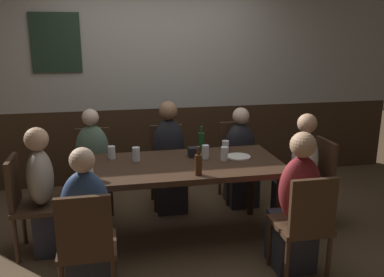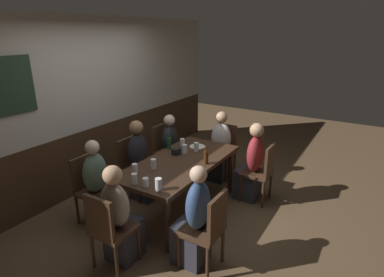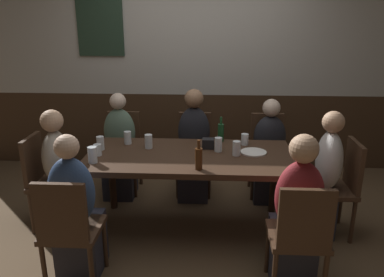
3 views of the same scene
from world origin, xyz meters
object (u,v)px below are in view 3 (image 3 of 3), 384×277
Objects in this scene: pint_glass_stout at (98,151)px; plate_white_large at (254,152)px; chair_right_far at (267,149)px; person_right_near at (295,222)px; person_head_west at (63,179)px; person_mid_far at (194,153)px; pint_glass_pale at (236,149)px; person_left_near at (77,218)px; beer_glass_half at (245,140)px; pint_glass_amber at (128,138)px; tumbler_water at (218,145)px; chair_head_east at (340,183)px; tumbler_short at (93,156)px; person_head_east at (321,184)px; chair_left_near at (69,227)px; chair_left_far at (123,147)px; condiment_caddy at (208,143)px; chair_mid_far at (194,148)px; chair_head_west at (46,176)px; beer_bottle_green at (221,132)px; person_left_far at (120,154)px; beer_glass_tall at (100,144)px; highball_clear at (149,142)px; chair_right_near at (300,234)px; dining_table at (190,163)px; person_right_far at (269,158)px.

pint_glass_stout reaches higher than plate_white_large.
chair_right_far is 1.55m from person_right_near.
person_mid_far is at bearing 30.84° from person_head_west.
person_mid_far is 9.18× the size of pint_glass_pale.
person_head_west reaches higher than plate_white_large.
beer_glass_half is at bearing 37.09° from person_left_near.
tumbler_water is (0.86, -0.17, 0.00)m from pint_glass_amber.
tumbler_short is at bearing -173.53° from chair_head_east.
chair_right_far is 0.93m from person_head_east.
chair_left_near is 0.77× the size of person_head_east.
chair_left_far reaches higher than tumbler_water.
person_left_near reaches higher than condiment_caddy.
chair_mid_far is 7.21× the size of pint_glass_amber.
beer_bottle_green is (1.61, 0.38, 0.34)m from chair_head_west.
person_left_far reaches higher than beer_glass_tall.
chair_head_west is (-0.53, 0.86, 0.00)m from chair_left_near.
chair_left_near reaches higher than pint_glass_stout.
chair_left_near is 1.72m from chair_left_far.
beer_glass_tall is (-2.15, 0.08, 0.30)m from chair_head_east.
chair_right_far is at bearing 43.97° from person_left_near.
pint_glass_stout is at bearing -10.52° from person_head_west.
chair_head_west is 1.00× the size of chair_mid_far.
person_mid_far is at bearing 149.17° from person_head_east.
beer_glass_half is at bearing 9.47° from highball_clear.
beer_bottle_green reaches higher than beer_glass_tall.
pint_glass_amber is at bearing -65.73° from person_left_far.
chair_right_far is 1.00× the size of chair_head_west.
tumbler_water is 1.03× the size of beer_glass_tall.
highball_clear is 0.57× the size of plate_white_large.
beer_glass_half is (1.67, 0.29, 0.31)m from person_head_west.
chair_right_near is 1.00× the size of chair_left_far.
chair_mid_far is at bearing 32.81° from chair_head_west.
highball_clear is at bearing 8.77° from chair_head_west.
person_head_west reaches higher than tumbler_water.
chair_right_far is at bearing 42.07° from beer_bottle_green.
person_left_near is at bearing -143.28° from tumbler_water.
chair_left_near is 1.55m from person_left_far.
chair_head_east is 1.22m from condiment_caddy.
dining_table is at bearing 46.82° from chair_left_near.
person_head_west is (-0.36, -0.86, -0.02)m from chair_left_far.
beer_glass_half is (-0.30, -0.56, 0.29)m from chair_right_far.
pint_glass_pale is (-0.92, -0.00, 0.30)m from chair_head_east.
tumbler_short is at bearing -136.47° from highball_clear.
chair_head_west is 6.83× the size of tumbler_water.
chair_right_far reaches higher than tumbler_water.
person_head_east is 0.79m from beer_glass_half.
person_right_far is at bearing 20.63° from beer_glass_tall.
chair_right_near reaches higher than beer_glass_tall.
chair_right_near is 1.90m from chair_mid_far.
beer_bottle_green is (0.28, 0.38, 0.17)m from dining_table.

